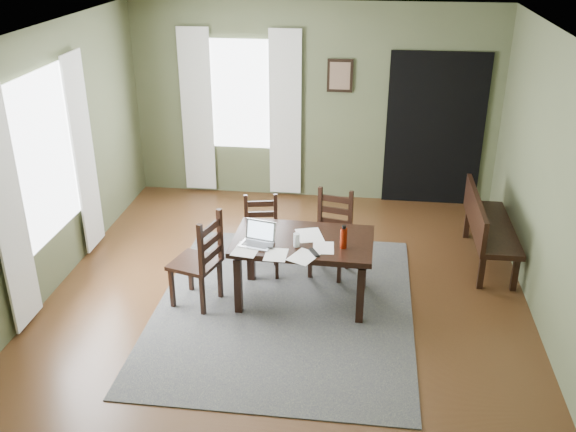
# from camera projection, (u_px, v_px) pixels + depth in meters

# --- Properties ---
(ground) EXTENTS (5.00, 6.00, 0.01)m
(ground) POSITION_uv_depth(u_px,v_px,m) (284.00, 308.00, 6.60)
(ground) COLOR #492C16
(room_shell) EXTENTS (5.02, 6.02, 2.71)m
(room_shell) POSITION_uv_depth(u_px,v_px,m) (284.00, 140.00, 5.84)
(room_shell) COLOR #535C3C
(room_shell) RESTS_ON ground
(rug) EXTENTS (2.60, 3.20, 0.01)m
(rug) POSITION_uv_depth(u_px,v_px,m) (284.00, 307.00, 6.59)
(rug) COLOR #414141
(rug) RESTS_ON ground
(dining_table) EXTENTS (1.42, 0.87, 0.70)m
(dining_table) POSITION_uv_depth(u_px,v_px,m) (303.00, 247.00, 6.47)
(dining_table) COLOR black
(dining_table) RESTS_ON rug
(chair_end) EXTENTS (0.55, 0.55, 1.01)m
(chair_end) POSITION_uv_depth(u_px,v_px,m) (199.00, 261.00, 6.46)
(chair_end) COLOR black
(chair_end) RESTS_ON rug
(chair_back_left) EXTENTS (0.45, 0.45, 0.87)m
(chair_back_left) POSITION_uv_depth(u_px,v_px,m) (262.00, 237.00, 7.11)
(chair_back_left) COLOR black
(chair_back_left) RESTS_ON rug
(chair_back_right) EXTENTS (0.49, 0.49, 0.94)m
(chair_back_right) POSITION_uv_depth(u_px,v_px,m) (331.00, 235.00, 7.08)
(chair_back_right) COLOR black
(chair_back_right) RESTS_ON rug
(bench) EXTENTS (0.46, 1.44, 0.81)m
(bench) POSITION_uv_depth(u_px,v_px,m) (486.00, 223.00, 7.29)
(bench) COLOR black
(bench) RESTS_ON ground
(laptop) EXTENTS (0.36, 0.31, 0.21)m
(laptop) POSITION_uv_depth(u_px,v_px,m) (258.00, 238.00, 6.33)
(laptop) COLOR #B7B7BC
(laptop) RESTS_ON dining_table
(computer_mouse) EXTENTS (0.06, 0.09, 0.03)m
(computer_mouse) POSITION_uv_depth(u_px,v_px,m) (271.00, 246.00, 6.26)
(computer_mouse) COLOR #3F3F42
(computer_mouse) RESTS_ON dining_table
(tv_remote) EXTENTS (0.12, 0.17, 0.02)m
(tv_remote) POSITION_uv_depth(u_px,v_px,m) (314.00, 253.00, 6.15)
(tv_remote) COLOR black
(tv_remote) RESTS_ON dining_table
(drinking_glass) EXTENTS (0.08, 0.08, 0.14)m
(drinking_glass) POSITION_uv_depth(u_px,v_px,m) (296.00, 240.00, 6.26)
(drinking_glass) COLOR silver
(drinking_glass) RESTS_ON dining_table
(water_bottle) EXTENTS (0.09, 0.09, 0.24)m
(water_bottle) POSITION_uv_depth(u_px,v_px,m) (344.00, 238.00, 6.22)
(water_bottle) COLOR #98220B
(water_bottle) RESTS_ON dining_table
(paper_a) EXTENTS (0.28, 0.34, 0.00)m
(paper_a) POSITION_uv_depth(u_px,v_px,m) (246.00, 250.00, 6.22)
(paper_a) COLOR white
(paper_a) RESTS_ON dining_table
(paper_b) EXTENTS (0.33, 0.36, 0.00)m
(paper_b) POSITION_uv_depth(u_px,v_px,m) (304.00, 257.00, 6.09)
(paper_b) COLOR white
(paper_b) RESTS_ON dining_table
(paper_c) EXTENTS (0.33, 0.38, 0.00)m
(paper_c) POSITION_uv_depth(u_px,v_px,m) (309.00, 235.00, 6.51)
(paper_c) COLOR white
(paper_c) RESTS_ON dining_table
(paper_d) EXTENTS (0.22, 0.28, 0.00)m
(paper_d) POSITION_uv_depth(u_px,v_px,m) (323.00, 248.00, 6.26)
(paper_d) COLOR white
(paper_d) RESTS_ON dining_table
(paper_e) EXTENTS (0.21, 0.28, 0.00)m
(paper_e) POSITION_uv_depth(u_px,v_px,m) (276.00, 255.00, 6.13)
(paper_e) COLOR white
(paper_e) RESTS_ON dining_table
(window_left) EXTENTS (0.01, 1.30, 1.70)m
(window_left) POSITION_uv_depth(u_px,v_px,m) (44.00, 157.00, 6.45)
(window_left) COLOR white
(window_left) RESTS_ON ground
(window_back) EXTENTS (1.00, 0.01, 1.50)m
(window_back) POSITION_uv_depth(u_px,v_px,m) (241.00, 95.00, 8.78)
(window_back) COLOR white
(window_back) RESTS_ON ground
(curtain_left_near) EXTENTS (0.03, 0.48, 2.30)m
(curtain_left_near) POSITION_uv_depth(u_px,v_px,m) (9.00, 214.00, 5.82)
(curtain_left_near) COLOR silver
(curtain_left_near) RESTS_ON ground
(curtain_left_far) EXTENTS (0.03, 0.48, 2.30)m
(curtain_left_far) POSITION_uv_depth(u_px,v_px,m) (84.00, 154.00, 7.29)
(curtain_left_far) COLOR silver
(curtain_left_far) RESTS_ON ground
(curtain_back_left) EXTENTS (0.44, 0.03, 2.30)m
(curtain_back_left) POSITION_uv_depth(u_px,v_px,m) (197.00, 112.00, 8.93)
(curtain_back_left) COLOR silver
(curtain_back_left) RESTS_ON ground
(curtain_back_right) EXTENTS (0.44, 0.03, 2.30)m
(curtain_back_right) POSITION_uv_depth(u_px,v_px,m) (285.00, 115.00, 8.78)
(curtain_back_right) COLOR silver
(curtain_back_right) RESTS_ON ground
(framed_picture) EXTENTS (0.34, 0.03, 0.44)m
(framed_picture) POSITION_uv_depth(u_px,v_px,m) (340.00, 76.00, 8.49)
(framed_picture) COLOR black
(framed_picture) RESTS_ON ground
(doorway_back) EXTENTS (1.30, 0.03, 2.10)m
(doorway_back) POSITION_uv_depth(u_px,v_px,m) (435.00, 130.00, 8.64)
(doorway_back) COLOR black
(doorway_back) RESTS_ON ground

